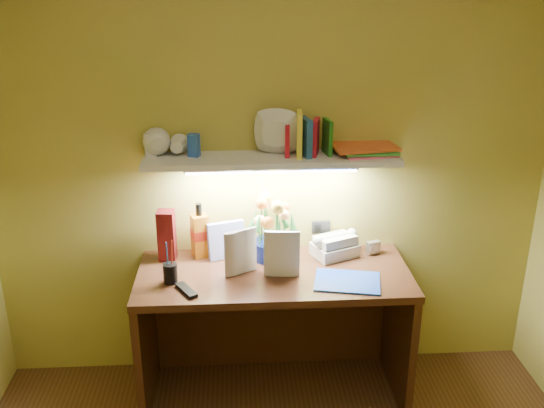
# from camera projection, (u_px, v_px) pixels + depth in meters

# --- Properties ---
(desk) EXTENTS (1.40, 0.60, 0.75)m
(desk) POSITION_uv_depth(u_px,v_px,m) (274.00, 334.00, 3.24)
(desk) COLOR #381C0F
(desk) RESTS_ON ground
(flower_bouquet) EXTENTS (0.24, 0.24, 0.35)m
(flower_bouquet) POSITION_uv_depth(u_px,v_px,m) (272.00, 228.00, 3.20)
(flower_bouquet) COLOR #050E38
(flower_bouquet) RESTS_ON desk
(telephone) EXTENTS (0.27, 0.25, 0.14)m
(telephone) POSITION_uv_depth(u_px,v_px,m) (335.00, 244.00, 3.27)
(telephone) COLOR beige
(telephone) RESTS_ON desk
(desk_clock) EXTENTS (0.08, 0.06, 0.07)m
(desk_clock) POSITION_uv_depth(u_px,v_px,m) (373.00, 248.00, 3.30)
(desk_clock) COLOR #BABBBF
(desk_clock) RESTS_ON desk
(whisky_bottle) EXTENTS (0.10, 0.10, 0.30)m
(whisky_bottle) POSITION_uv_depth(u_px,v_px,m) (200.00, 230.00, 3.23)
(whisky_bottle) COLOR #C16A0F
(whisky_bottle) RESTS_ON desk
(whisky_box) EXTENTS (0.09, 0.09, 0.27)m
(whisky_box) POSITION_uv_depth(u_px,v_px,m) (167.00, 235.00, 3.20)
(whisky_box) COLOR #550E0F
(whisky_box) RESTS_ON desk
(pen_cup) EXTENTS (0.09, 0.09, 0.17)m
(pen_cup) POSITION_uv_depth(u_px,v_px,m) (170.00, 267.00, 2.97)
(pen_cup) COLOR black
(pen_cup) RESTS_ON desk
(art_card) EXTENTS (0.20, 0.10, 0.20)m
(art_card) POSITION_uv_depth(u_px,v_px,m) (226.00, 240.00, 3.23)
(art_card) COLOR white
(art_card) RESTS_ON desk
(tv_remote) EXTENTS (0.12, 0.16, 0.02)m
(tv_remote) POSITION_uv_depth(u_px,v_px,m) (186.00, 290.00, 2.91)
(tv_remote) COLOR black
(tv_remote) RESTS_ON desk
(blue_folder) EXTENTS (0.36, 0.29, 0.01)m
(blue_folder) POSITION_uv_depth(u_px,v_px,m) (347.00, 281.00, 3.00)
(blue_folder) COLOR blue
(blue_folder) RESTS_ON desk
(desk_book_a) EXTENTS (0.17, 0.10, 0.24)m
(desk_book_a) POSITION_uv_depth(u_px,v_px,m) (225.00, 256.00, 3.00)
(desk_book_a) COLOR beige
(desk_book_a) RESTS_ON desk
(desk_book_b) EXTENTS (0.18, 0.04, 0.25)m
(desk_book_b) POSITION_uv_depth(u_px,v_px,m) (264.00, 254.00, 3.03)
(desk_book_b) COLOR white
(desk_book_b) RESTS_ON desk
(wall_shelf) EXTENTS (1.31, 0.33, 0.26)m
(wall_shelf) POSITION_uv_depth(u_px,v_px,m) (269.00, 152.00, 3.06)
(wall_shelf) COLOR white
(wall_shelf) RESTS_ON ground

